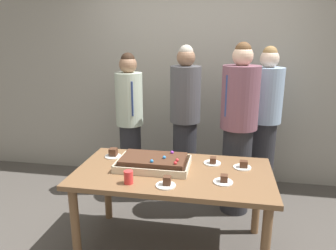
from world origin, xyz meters
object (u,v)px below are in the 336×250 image
Objects in this scene: person_far_right_suit at (264,122)px; plated_slice_far_left at (223,180)px; plated_slice_near_left at (243,166)px; plated_slice_far_right at (166,183)px; drink_cup_nearest at (129,177)px; plated_slice_near_right at (213,162)px; person_green_shirt_behind at (130,121)px; person_striped_tie_right at (185,122)px; sheet_cake at (154,162)px; plated_slice_center_front at (113,154)px; person_serving_front at (238,129)px; party_table at (173,181)px.

plated_slice_far_left is at bearing 24.95° from person_far_right_suit.
plated_slice_far_right is (-0.57, -0.45, 0.00)m from plated_slice_near_left.
drink_cup_nearest is at bearing -152.23° from plated_slice_near_left.
plated_slice_near_right is 1.06m from person_far_right_suit.
person_striped_tie_right is (0.65, -0.04, 0.04)m from person_green_shirt_behind.
person_green_shirt_behind reaches higher than sheet_cake.
person_far_right_suit is at bearing 71.75° from plated_slice_far_left.
plated_slice_near_left is 1.00× the size of plated_slice_center_front.
plated_slice_far_right is 1.26m from person_striped_tie_right.
person_serving_front is 1.02× the size of person_striped_tie_right.
plated_slice_center_front is at bearing 159.98° from plated_slice_far_left.
person_striped_tie_right is (-0.03, 0.97, 0.26)m from party_table.
plated_slice_far_left is 1.35m from person_far_right_suit.
plated_slice_near_left is 1.00m from person_far_right_suit.
plated_slice_center_front is at bearing 121.06° from drink_cup_nearest.
person_serving_front is 1.25m from person_green_shirt_behind.
plated_slice_far_left is 0.44m from plated_slice_far_right.
person_green_shirt_behind is at bearing -84.41° from person_striped_tie_right.
person_serving_front is (-0.03, 0.58, 0.16)m from plated_slice_near_left.
plated_slice_near_left is 0.35m from plated_slice_far_left.
drink_cup_nearest is (-0.61, -0.50, 0.03)m from plated_slice_near_right.
plated_slice_far_right is (-0.42, -0.13, 0.00)m from plated_slice_far_left.
person_far_right_suit reaches higher than plated_slice_near_right.
person_striped_tie_right is 0.88m from person_far_right_suit.
plated_slice_far_right is at bearing -162.29° from plated_slice_far_left.
plated_slice_near_left is 0.09× the size of person_far_right_suit.
drink_cup_nearest reaches higher than plated_slice_near_left.
person_green_shirt_behind is at bearing 141.21° from plated_slice_near_right.
sheet_cake is at bearing 0.03° from person_green_shirt_behind.
person_far_right_suit is at bearing 74.69° from plated_slice_near_left.
sheet_cake is 1.09m from person_green_shirt_behind.
plated_slice_far_right is at bearing -91.24° from party_table.
person_far_right_suit is at bearing 46.83° from sheet_cake.
person_serving_front is at bearing 24.76° from plated_slice_center_front.
party_table is 0.65m from plated_slice_center_front.
plated_slice_center_front is 0.09× the size of person_green_shirt_behind.
person_serving_front reaches higher than drink_cup_nearest.
sheet_cake is 4.06× the size of plated_slice_near_left.
plated_slice_far_right is 0.09× the size of person_green_shirt_behind.
person_green_shirt_behind is 1.51m from person_far_right_suit.
person_striped_tie_right is (0.57, 0.75, 0.14)m from plated_slice_center_front.
plated_slice_near_left is at bearing 37.83° from plated_slice_far_right.
person_green_shirt_behind is at bearing 106.50° from drink_cup_nearest.
person_green_shirt_behind is (-0.68, 1.01, 0.22)m from party_table.
person_green_shirt_behind is (-0.08, 0.79, 0.10)m from plated_slice_center_front.
plated_slice_center_front is at bearing -14.56° from person_far_right_suit.
person_green_shirt_behind reaches higher than plated_slice_far_right.
person_serving_front is at bearing 81.92° from plated_slice_far_left.
plated_slice_center_front is 1.50× the size of drink_cup_nearest.
party_table is 0.99× the size of person_green_shirt_behind.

